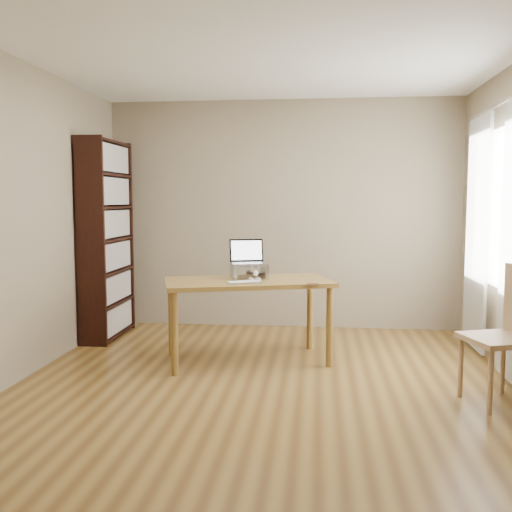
# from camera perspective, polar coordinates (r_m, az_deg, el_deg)

# --- Properties ---
(room) EXTENTS (4.04, 4.54, 2.64)m
(room) POSITION_cam_1_polar(r_m,az_deg,el_deg) (4.33, 1.25, 3.40)
(room) COLOR brown
(room) RESTS_ON ground
(bookshelf) EXTENTS (0.30, 0.90, 2.10)m
(bookshelf) POSITION_cam_1_polar(r_m,az_deg,el_deg) (6.27, -14.71, 1.61)
(bookshelf) COLOR black
(bookshelf) RESTS_ON ground
(curtains) EXTENTS (0.03, 1.90, 2.25)m
(curtains) POSITION_cam_1_polar(r_m,az_deg,el_deg) (5.32, 22.76, 1.97)
(curtains) COLOR silver
(curtains) RESTS_ON ground
(desk) EXTENTS (1.62, 1.14, 0.75)m
(desk) POSITION_cam_1_polar(r_m,az_deg,el_deg) (5.16, -0.83, -3.41)
(desk) COLOR brown
(desk) RESTS_ON ground
(laptop_stand) EXTENTS (0.32, 0.25, 0.13)m
(laptop_stand) POSITION_cam_1_polar(r_m,az_deg,el_deg) (5.22, -0.73, -1.38)
(laptop_stand) COLOR silver
(laptop_stand) RESTS_ON desk
(laptop) EXTENTS (0.37, 0.35, 0.22)m
(laptop) POSITION_cam_1_polar(r_m,az_deg,el_deg) (5.26, -0.65, -0.16)
(laptop) COLOR silver
(laptop) RESTS_ON laptop_stand
(keyboard) EXTENTS (0.31, 0.24, 0.02)m
(keyboard) POSITION_cam_1_polar(r_m,az_deg,el_deg) (4.93, -1.24, -2.65)
(keyboard) COLOR silver
(keyboard) RESTS_ON desk
(coaster) EXTENTS (0.11, 0.11, 0.01)m
(coaster) POSITION_cam_1_polar(r_m,az_deg,el_deg) (4.89, 5.70, -2.82)
(coaster) COLOR #57321E
(coaster) RESTS_ON desk
(cat) EXTENTS (0.26, 0.49, 0.16)m
(cat) POSITION_cam_1_polar(r_m,az_deg,el_deg) (5.25, -0.44, -1.49)
(cat) COLOR #403832
(cat) RESTS_ON desk
(chair) EXTENTS (0.56, 0.56, 1.00)m
(chair) POSITION_cam_1_polar(r_m,az_deg,el_deg) (4.49, 24.08, -6.79)
(chair) COLOR tan
(chair) RESTS_ON ground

